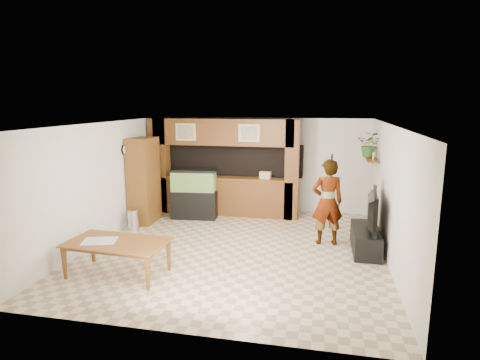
% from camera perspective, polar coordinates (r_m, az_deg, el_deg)
% --- Properties ---
extents(floor, '(6.50, 6.50, 0.00)m').
position_cam_1_polar(floor, '(8.58, -0.57, -9.67)').
color(floor, '#CDB98E').
rests_on(floor, ground).
extents(ceiling, '(6.50, 6.50, 0.00)m').
position_cam_1_polar(ceiling, '(8.03, -0.61, 7.96)').
color(ceiling, white).
rests_on(ceiling, wall_back).
extents(wall_back, '(6.00, 0.00, 6.00)m').
position_cam_1_polar(wall_back, '(11.35, 2.93, 2.26)').
color(wall_back, silver).
rests_on(wall_back, floor).
extents(wall_left, '(0.00, 6.50, 6.50)m').
position_cam_1_polar(wall_left, '(9.31, -18.94, -0.29)').
color(wall_left, silver).
rests_on(wall_left, floor).
extents(wall_right, '(0.00, 6.50, 6.50)m').
position_cam_1_polar(wall_right, '(8.12, 20.57, -1.99)').
color(wall_right, silver).
rests_on(wall_right, floor).
extents(partition, '(4.20, 0.99, 2.60)m').
position_cam_1_polar(partition, '(10.94, -2.49, 2.00)').
color(partition, brown).
rests_on(partition, floor).
extents(wall_clock, '(0.05, 0.25, 0.25)m').
position_cam_1_polar(wall_clock, '(10.06, -16.10, 4.15)').
color(wall_clock, black).
rests_on(wall_clock, wall_left).
extents(wall_shelf, '(0.25, 0.90, 0.04)m').
position_cam_1_polar(wall_shelf, '(9.94, 18.22, 2.79)').
color(wall_shelf, brown).
rests_on(wall_shelf, wall_right).
extents(pantry_cabinet, '(0.54, 0.88, 2.16)m').
position_cam_1_polar(pantry_cabinet, '(10.43, -13.53, -0.06)').
color(pantry_cabinet, brown).
rests_on(pantry_cabinet, floor).
extents(trash_can, '(0.27, 0.27, 0.50)m').
position_cam_1_polar(trash_can, '(10.02, -14.97, -5.47)').
color(trash_can, '#B2B2B7').
rests_on(trash_can, floor).
extents(aquarium, '(1.18, 0.44, 1.31)m').
position_cam_1_polar(aquarium, '(10.59, -6.57, -2.08)').
color(aquarium, black).
rests_on(aquarium, floor).
extents(tv_stand, '(0.52, 1.43, 0.48)m').
position_cam_1_polar(tv_stand, '(8.76, 17.41, -8.10)').
color(tv_stand, black).
rests_on(tv_stand, floor).
extents(television, '(0.30, 1.38, 0.79)m').
position_cam_1_polar(television, '(8.57, 17.65, -4.09)').
color(television, black).
rests_on(television, tv_stand).
extents(photo_frame, '(0.04, 0.14, 0.18)m').
position_cam_1_polar(photo_frame, '(9.67, 18.42, 3.23)').
color(photo_frame, '#C7B084').
rests_on(photo_frame, wall_shelf).
extents(potted_plant, '(0.70, 0.67, 0.61)m').
position_cam_1_polar(potted_plant, '(10.17, 18.00, 4.84)').
color(potted_plant, '#325D25').
rests_on(potted_plant, wall_shelf).
extents(person, '(0.77, 0.60, 1.86)m').
position_cam_1_polar(person, '(8.78, 12.32, -3.08)').
color(person, olive).
rests_on(person, floor).
extents(microphone, '(0.04, 0.11, 0.17)m').
position_cam_1_polar(microphone, '(8.44, 12.94, 3.08)').
color(microphone, black).
rests_on(microphone, person).
extents(dining_table, '(1.82, 1.08, 0.62)m').
position_cam_1_polar(dining_table, '(7.52, -17.11, -10.69)').
color(dining_table, brown).
rests_on(dining_table, floor).
extents(newspaper_a, '(0.67, 0.57, 0.01)m').
position_cam_1_polar(newspaper_a, '(7.57, -19.35, -8.17)').
color(newspaper_a, silver).
rests_on(newspaper_a, dining_table).
extents(counter_box, '(0.31, 0.23, 0.19)m').
position_cam_1_polar(counter_box, '(10.56, 3.65, 0.67)').
color(counter_box, tan).
rests_on(counter_box, partition).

